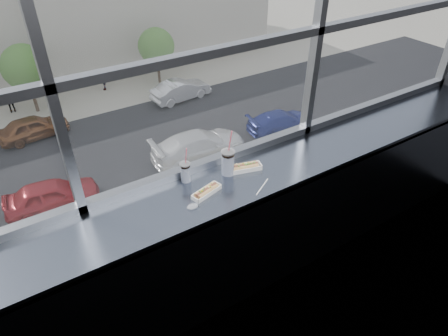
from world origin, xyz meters
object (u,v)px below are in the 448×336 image
hotdog_tray_left (207,191)px  car_far_c (181,87)px  car_near_e (281,118)px  soda_cup_right (228,161)px  car_far_b (32,124)px  tree_center (25,67)px  loose_straw (262,187)px  hotdog_tray_right (245,167)px  car_near_d (199,141)px  pedestrian_b (9,99)px  soda_cup_left (185,171)px  wrapper (193,206)px  tree_right (156,46)px  car_near_c (51,191)px  pedestrian_c (103,79)px

hotdog_tray_left → car_far_c: bearing=49.6°
car_near_e → soda_cup_right: bearing=144.7°
hotdog_tray_left → car_far_b: size_ratio=0.04×
car_far_c → tree_center: 11.05m
tree_center → loose_straw: bearing=-92.2°
hotdog_tray_right → car_near_d: hotdog_tray_right is taller
hotdog_tray_right → pedestrian_b: 31.05m
loose_straw → pedestrian_b: size_ratio=0.10×
hotdog_tray_left → hotdog_tray_right: 0.41m
car_far_c → car_near_d: size_ratio=0.90×
soda_cup_left → hotdog_tray_right: bearing=-15.2°
soda_cup_left → car_far_c: 28.92m
hotdog_tray_left → wrapper: hotdog_tray_left is taller
hotdog_tray_left → hotdog_tray_right: (0.40, 0.10, 0.00)m
car_near_e → tree_right: (-3.56, 12.00, 2.18)m
hotdog_tray_left → car_near_c: bearing=75.2°
hotdog_tray_left → tree_center: (1.47, 28.30, -8.68)m
car_near_d → car_near_c: bearing=92.1°
hotdog_tray_right → car_near_d: size_ratio=0.04×
pedestrian_c → hotdog_tray_right: bearing=-12.6°
pedestrian_b → car_far_b: bearing=97.7°
hotdog_tray_left → tree_center: hotdog_tray_left is taller
soda_cup_right → car_near_c: bearing=91.2°
loose_straw → hotdog_tray_right: bearing=56.3°
soda_cup_left → car_near_e: bearing=46.8°
wrapper → tree_center: (1.63, 28.38, -8.66)m
hotdog_tray_right → car_far_c: 28.82m
wrapper → car_near_e: (15.21, 16.38, -11.12)m
hotdog_tray_right → car_far_b: bearing=105.2°
car_near_c → tree_right: 16.78m
tree_right → hotdog_tray_left: bearing=-112.1°
loose_straw → car_far_c: bearing=35.1°
soda_cup_left → tree_center: size_ratio=0.06×
loose_straw → soda_cup_right: bearing=83.3°
hotdog_tray_left → soda_cup_right: 0.30m
loose_straw → car_far_c: loose_straw is taller
wrapper → car_far_c: size_ratio=0.01×
hotdog_tray_right → pedestrian_c: size_ratio=0.15×
hotdog_tray_left → soda_cup_left: size_ratio=0.86×
soda_cup_left → soda_cup_right: (0.31, -0.09, 0.03)m
hotdog_tray_left → car_near_d: size_ratio=0.04×
hotdog_tray_left → wrapper: 0.18m
wrapper → car_far_b: bearing=88.3°
hotdog_tray_right → pedestrian_b: size_ratio=0.13×
soda_cup_right → car_near_d: size_ratio=0.06×
wrapper → car_far_b: wrapper is taller
wrapper → pedestrian_b: size_ratio=0.04×
pedestrian_c → car_near_d: bearing=7.5°
hotdog_tray_right → tree_center: hotdog_tray_right is taller
hotdog_tray_left → car_far_b: 26.70m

